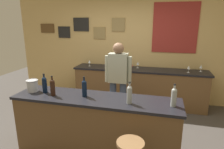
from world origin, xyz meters
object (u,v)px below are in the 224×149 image
(bartender, at_px, (118,78))
(wine_bottle_e, at_px, (174,96))
(wine_bottle_d, at_px, (129,94))
(wine_glass_b, at_px, (138,64))
(coffee_mug, at_px, (130,66))
(wine_bottle_a, at_px, (45,84))
(wine_glass_c, at_px, (189,68))
(wine_bottle_b, at_px, (53,87))
(wine_glass_a, at_px, (89,62))
(ice_bucket, at_px, (32,85))
(wine_glass_d, at_px, (201,67))
(wine_bottle_c, at_px, (84,88))

(bartender, height_order, wine_bottle_e, bartender)
(wine_bottle_d, bearing_deg, wine_glass_b, 94.37)
(coffee_mug, bearing_deg, wine_bottle_a, -115.19)
(wine_glass_c, bearing_deg, wine_bottle_b, -136.09)
(wine_glass_a, bearing_deg, wine_bottle_b, -83.89)
(wine_bottle_e, bearing_deg, bartender, 133.15)
(wine_bottle_e, xyz_separation_m, ice_bucket, (-2.15, 0.04, -0.04))
(wine_bottle_e, relative_size, wine_glass_c, 1.97)
(coffee_mug, bearing_deg, wine_bottle_b, -110.08)
(wine_glass_a, height_order, coffee_mug, wine_glass_a)
(wine_bottle_b, distance_m, ice_bucket, 0.42)
(bartender, xyz_separation_m, wine_bottle_d, (0.41, -1.11, 0.12))
(wine_bottle_d, bearing_deg, coffee_mug, 99.32)
(wine_bottle_b, bearing_deg, bartender, 55.49)
(wine_bottle_a, distance_m, wine_glass_d, 3.36)
(ice_bucket, relative_size, wine_glass_a, 1.21)
(wine_bottle_e, bearing_deg, wine_bottle_b, -178.38)
(wine_bottle_a, xyz_separation_m, wine_glass_a, (-0.04, 2.04, -0.05))
(wine_glass_a, bearing_deg, bartender, -46.29)
(wine_glass_a, xyz_separation_m, wine_glass_b, (1.22, 0.09, 0.00))
(wine_bottle_b, distance_m, wine_glass_c, 2.97)
(wine_bottle_a, xyz_separation_m, wine_glass_b, (1.18, 2.13, -0.05))
(ice_bucket, distance_m, wine_glass_d, 3.54)
(wine_bottle_c, distance_m, wine_glass_c, 2.58)
(wine_bottle_d, xyz_separation_m, wine_glass_c, (0.98, 2.07, -0.05))
(wine_bottle_c, xyz_separation_m, wine_bottle_d, (0.69, -0.09, 0.00))
(wine_glass_a, bearing_deg, wine_bottle_e, -46.57)
(wine_bottle_a, relative_size, wine_bottle_b, 1.00)
(wine_glass_c, bearing_deg, wine_glass_a, 178.47)
(wine_glass_d, bearing_deg, bartender, -146.14)
(wine_bottle_a, height_order, wine_bottle_b, same)
(wine_bottle_d, xyz_separation_m, wine_glass_d, (1.26, 2.22, -0.05))
(bartender, distance_m, wine_glass_d, 2.00)
(wine_bottle_d, xyz_separation_m, wine_glass_b, (-0.17, 2.22, -0.05))
(ice_bucket, xyz_separation_m, wine_glass_d, (2.83, 2.12, -0.01))
(coffee_mug, bearing_deg, ice_bucket, -119.99)
(wine_bottle_a, xyz_separation_m, wine_bottle_b, (0.19, -0.08, 0.00))
(wine_bottle_a, distance_m, wine_bottle_b, 0.21)
(wine_glass_c, bearing_deg, wine_glass_b, 172.19)
(coffee_mug, bearing_deg, wine_glass_d, 0.86)
(bartender, height_order, wine_bottle_c, bartender)
(wine_glass_c, height_order, wine_glass_d, same)
(wine_bottle_e, height_order, ice_bucket, wine_bottle_e)
(wine_bottle_a, relative_size, wine_glass_c, 1.97)
(bartender, bearing_deg, wine_bottle_a, -132.98)
(wine_bottle_d, relative_size, ice_bucket, 1.63)
(wine_glass_d, height_order, coffee_mug, wine_glass_d)
(bartender, height_order, wine_bottle_b, bartender)
(wine_glass_d, bearing_deg, wine_glass_b, 179.82)
(bartender, bearing_deg, wine_glass_d, 33.86)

